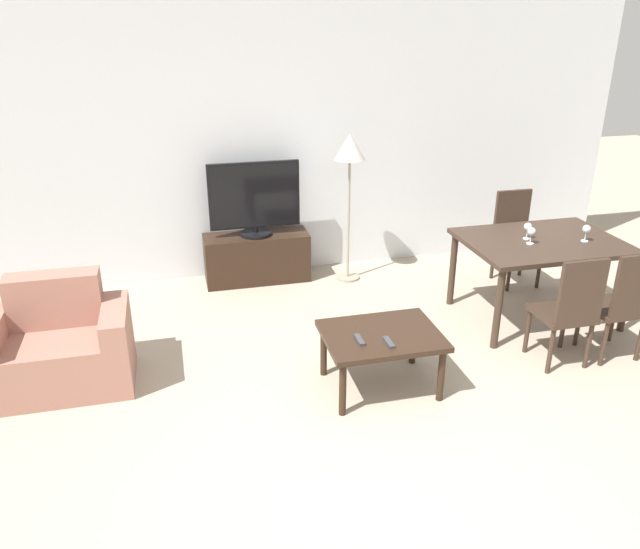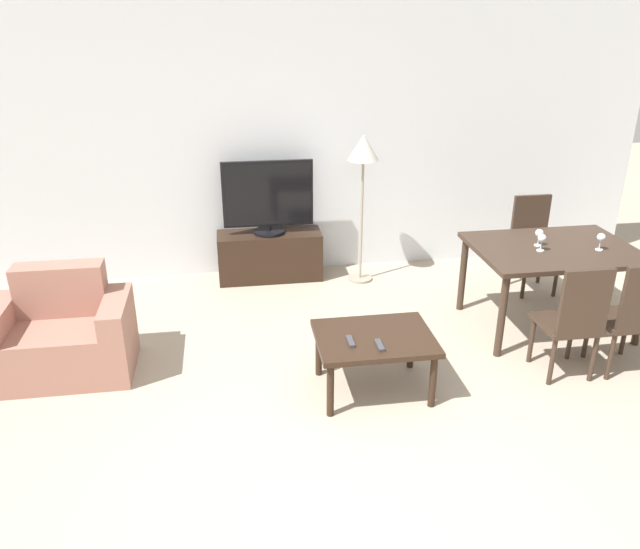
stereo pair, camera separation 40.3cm
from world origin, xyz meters
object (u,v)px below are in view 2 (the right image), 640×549
object	(u,v)px
tv	(268,198)
coffee_table	(374,343)
tv_stand	(270,256)
dining_chair_near_right	(632,314)
wine_glass_left	(601,238)
dining_table	(553,256)
armchair	(62,337)
dining_chair_near	(574,318)
wine_glass_center	(539,234)
floor_lamp	(363,158)
remote_primary	(380,345)
dining_chair_far	(532,240)
remote_secondary	(350,341)
wine_glass_right	(542,239)

from	to	relation	value
tv	coffee_table	distance (m)	2.27
tv_stand	dining_chair_near_right	world-z (taller)	dining_chair_near_right
tv	wine_glass_left	size ratio (longest dim) A/B	6.07
tv	dining_table	bearing A→B (deg)	-31.74
armchair	coffee_table	size ratio (longest dim) A/B	1.23
tv_stand	coffee_table	xyz separation A→B (m)	(0.57, -2.15, 0.14)
dining_chair_near	wine_glass_center	size ratio (longest dim) A/B	6.27
floor_lamp	wine_glass_center	world-z (taller)	floor_lamp
armchair	coffee_table	world-z (taller)	armchair
armchair	floor_lamp	world-z (taller)	floor_lamp
remote_primary	dining_chair_far	bearing A→B (deg)	41.28
remote_primary	wine_glass_center	distance (m)	1.87
dining_table	dining_chair_far	distance (m)	0.84
tv_stand	dining_chair_far	size ratio (longest dim) A/B	1.13
coffee_table	remote_secondary	world-z (taller)	remote_secondary
wine_glass_center	remote_primary	bearing A→B (deg)	-148.99
wine_glass_left	wine_glass_right	bearing A→B (deg)	173.40
armchair	dining_chair_near_right	bearing A→B (deg)	-8.92
dining_chair_near	floor_lamp	distance (m)	2.44
dining_table	remote_primary	bearing A→B (deg)	-152.14
tv	dining_chair_near	size ratio (longest dim) A/B	0.97
dining_table	wine_glass_center	distance (m)	0.23
floor_lamp	wine_glass_left	size ratio (longest dim) A/B	10.12
floor_lamp	dining_table	bearing A→B (deg)	-41.79
dining_table	wine_glass_right	world-z (taller)	wine_glass_right
remote_secondary	dining_table	bearing A→B (deg)	23.42
tv	armchair	bearing A→B (deg)	-137.39
dining_chair_near	remote_primary	bearing A→B (deg)	-176.05
floor_lamp	wine_glass_right	bearing A→B (deg)	-46.91
dining_table	wine_glass_right	size ratio (longest dim) A/B	9.04
dining_table	dining_chair_far	size ratio (longest dim) A/B	1.44
tv	remote_primary	world-z (taller)	tv
dining_table	dining_chair_near	bearing A→B (deg)	-106.19
armchair	tv_stand	size ratio (longest dim) A/B	0.98
dining_chair_near_right	wine_glass_right	world-z (taller)	dining_chair_near_right
dining_chair_far	remote_primary	xyz separation A→B (m)	(-1.93, -1.69, -0.04)
dining_chair_near_right	floor_lamp	bearing A→B (deg)	128.39
dining_chair_near	wine_glass_left	world-z (taller)	dining_chair_near
tv_stand	wine_glass_center	world-z (taller)	wine_glass_center
dining_chair_far	remote_secondary	world-z (taller)	dining_chair_far
armchair	coffee_table	distance (m)	2.33
tv	dining_chair_near_right	distance (m)	3.35
remote_secondary	wine_glass_right	world-z (taller)	wine_glass_right
tv_stand	dining_chair_near_right	distance (m)	3.34
dining_table	remote_primary	distance (m)	1.93
armchair	floor_lamp	size ratio (longest dim) A/B	0.69
tv	remote_secondary	xyz separation A→B (m)	(0.39, -2.22, -0.40)
dining_chair_near_right	remote_secondary	world-z (taller)	dining_chair_near_right
tv_stand	dining_chair_near	xyz separation A→B (m)	(2.04, -2.20, 0.25)
dining_chair_near_right	remote_primary	distance (m)	1.93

